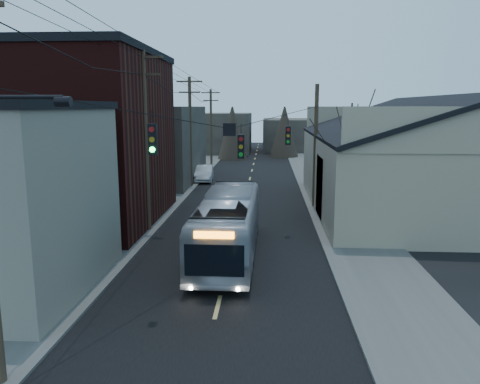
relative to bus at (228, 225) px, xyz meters
The scene contains 12 objects.
road_surface 16.24m from the bus, 89.61° to the left, with size 9.00×110.00×0.02m, color black.
sidewalk_left 17.45m from the bus, 111.57° to the left, with size 4.00×110.00×0.12m, color #474744.
sidewalk_right 17.53m from the bus, 67.77° to the left, with size 4.00×110.00×0.12m, color #474744.
building_brick 12.17m from the bus, 148.05° to the left, with size 10.00×12.00×10.00m, color black.
building_left_far 24.16m from the bus, 112.96° to the left, with size 9.00×14.00×7.00m, color #342E29.
warehouse 17.26m from the bus, 40.43° to the left, with size 16.16×20.60×7.73m.
building_far_left 51.53m from the bus, 96.57° to the left, with size 10.00×12.00×6.00m, color #342E29.
building_far_right 56.63m from the bus, 82.79° to the left, with size 12.00×14.00×5.00m, color #342E29.
bare_tree 9.28m from the bus, 43.03° to the left, with size 0.40×0.40×7.20m, color black.
utility_lines 11.28m from the bus, 106.24° to the left, with size 11.24×45.28×10.50m.
bus is the anchor object (origin of this frame).
parked_car 22.80m from the bus, 100.60° to the left, with size 1.59×4.57×1.51m, color #B1B5B9.
Camera 1 is at (1.70, -7.45, 6.99)m, focal length 35.00 mm.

